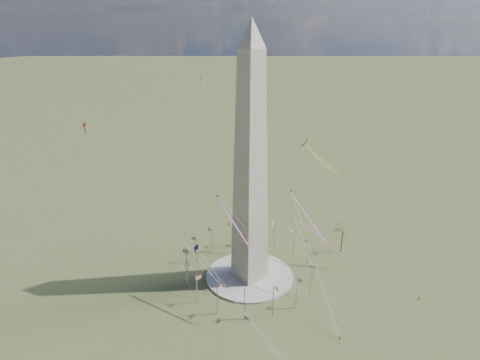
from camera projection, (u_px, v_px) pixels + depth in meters
ground at (249, 277)px, 176.88m from camera, size 2000.00×2000.00×0.00m
plaza at (249, 276)px, 176.73m from camera, size 36.00×36.00×0.80m
washington_monument at (251, 168)px, 159.00m from camera, size 15.56×15.56×100.00m
flagpole_ring at (250, 262)px, 174.17m from camera, size 54.40×54.40×13.00m
tree_near at (343, 230)px, 190.88m from camera, size 9.13×9.13×15.99m
person_east at (419, 298)px, 162.16m from camera, size 0.84×0.83×1.95m
person_centre at (340, 338)px, 142.93m from camera, size 0.95×0.58×1.51m
kite_delta_black at (307, 145)px, 179.84m from camera, size 9.87×17.52×14.33m
kite_diamond_purple at (196, 250)px, 160.58m from camera, size 2.49×3.16×9.23m
kite_streamer_left at (302, 208)px, 165.73m from camera, size 3.29×20.08×13.79m
kite_streamer_mid at (231, 217)px, 150.51m from camera, size 2.46×23.94×16.43m
kite_streamer_right at (311, 229)px, 181.88m from camera, size 12.14×22.75×16.93m
kite_small_red at (84, 126)px, 151.04m from camera, size 0.99×1.62×3.89m
kite_small_white at (201, 79)px, 180.87m from camera, size 1.41×2.03×4.25m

